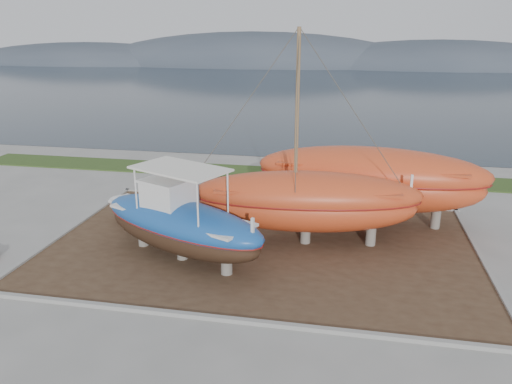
% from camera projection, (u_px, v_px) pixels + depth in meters
% --- Properties ---
extents(ground, '(140.00, 140.00, 0.00)m').
position_uv_depth(ground, '(242.00, 290.00, 18.03)').
color(ground, gray).
rests_on(ground, ground).
extents(dirt_patch, '(18.00, 12.00, 0.06)m').
position_uv_depth(dirt_patch, '(262.00, 245.00, 21.76)').
color(dirt_patch, '#422D1E').
rests_on(dirt_patch, ground).
extents(curb_frame, '(18.60, 12.60, 0.15)m').
position_uv_depth(curb_frame, '(262.00, 244.00, 21.74)').
color(curb_frame, gray).
rests_on(curb_frame, ground).
extents(grass_strip, '(44.00, 3.00, 0.08)m').
position_uv_depth(grass_strip, '(293.00, 174.00, 32.50)').
color(grass_strip, '#284219').
rests_on(grass_strip, ground).
extents(sea, '(260.00, 100.00, 0.04)m').
position_uv_depth(sea, '(333.00, 87.00, 83.42)').
color(sea, '#17242F').
rests_on(sea, ground).
extents(mountain_ridge, '(200.00, 36.00, 20.00)m').
position_uv_depth(mountain_ridge, '(342.00, 66.00, 134.81)').
color(mountain_ridge, '#333D49').
rests_on(mountain_ridge, ground).
extents(blue_caique, '(8.32, 5.59, 3.85)m').
position_uv_depth(blue_caique, '(181.00, 214.00, 19.81)').
color(blue_caique, '#1950A0').
rests_on(blue_caique, dirt_patch).
extents(white_dinghy, '(4.82, 3.09, 1.36)m').
position_uv_depth(white_dinghy, '(146.00, 212.00, 23.62)').
color(white_dinghy, silver).
rests_on(white_dinghy, dirt_patch).
extents(orange_sailboat, '(10.04, 3.94, 9.03)m').
position_uv_depth(orange_sailboat, '(308.00, 142.00, 20.56)').
color(orange_sailboat, '#C2421D').
rests_on(orange_sailboat, dirt_patch).
extents(orange_bare_hull, '(11.15, 4.18, 3.58)m').
position_uv_depth(orange_bare_hull, '(369.00, 186.00, 23.85)').
color(orange_bare_hull, '#C2421D').
rests_on(orange_bare_hull, dirt_patch).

